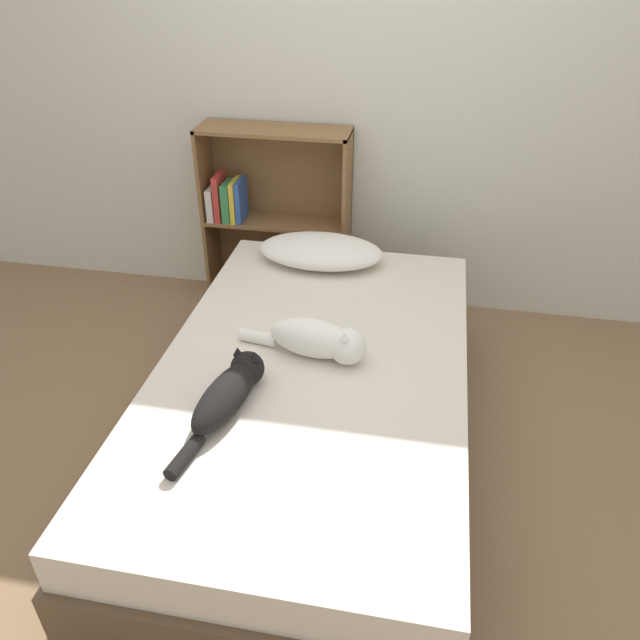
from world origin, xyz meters
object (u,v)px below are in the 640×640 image
at_px(pillow, 321,251).
at_px(cat_light, 320,340).
at_px(cat_dark, 229,391).
at_px(bookshelf, 273,215).
at_px(bed, 313,411).

height_order(pillow, cat_light, cat_light).
relative_size(cat_dark, bookshelf, 0.56).
bearing_deg(bookshelf, cat_dark, -81.10).
bearing_deg(bed, cat_dark, -128.55).
bearing_deg(pillow, bookshelf, 129.51).
relative_size(bed, bookshelf, 1.99).
xyz_separation_m(cat_light, cat_dark, (-0.26, -0.35, -0.01)).
relative_size(cat_light, cat_dark, 0.90).
bearing_deg(cat_dark, bed, -27.62).
bearing_deg(cat_light, bookshelf, 121.51).
relative_size(cat_light, bookshelf, 0.51).
height_order(cat_dark, bookshelf, bookshelf).
height_order(pillow, cat_dark, cat_dark).
height_order(cat_light, cat_dark, cat_light).
bearing_deg(cat_light, pillow, 109.37).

